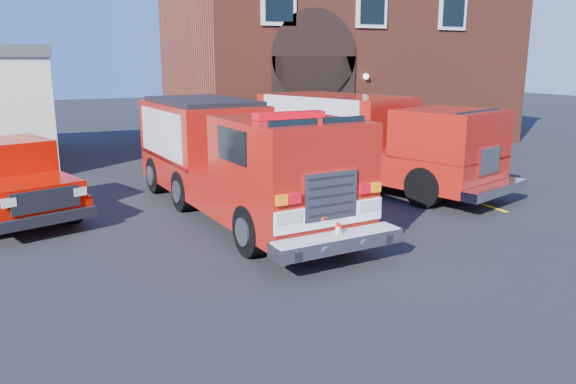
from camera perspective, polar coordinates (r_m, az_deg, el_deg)
name	(u,v)px	position (r m, az deg, el deg)	size (l,w,h in m)	color
ground	(267,237)	(12.54, -2.18, -4.63)	(100.00, 100.00, 0.00)	black
parking_stripe_near	(468,199)	(16.69, 17.79, -0.72)	(0.12, 3.00, 0.01)	yellow
parking_stripe_mid	(406,179)	(18.99, 11.90, 1.28)	(0.12, 3.00, 0.01)	yellow
parking_stripe_far	(360,164)	(21.45, 7.31, 2.82)	(0.12, 3.00, 0.01)	yellow
fire_station	(334,52)	(28.42, 4.68, 14.02)	(15.20, 10.20, 8.45)	brown
fire_engine	(235,158)	(14.18, -5.45, 3.50)	(3.51, 9.39, 2.83)	black
pickup_truck	(3,179)	(15.93, -26.94, 1.19)	(3.99, 6.30, 1.94)	black
secondary_truck	(368,138)	(17.76, 8.13, 5.48)	(5.25, 8.80, 2.73)	black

